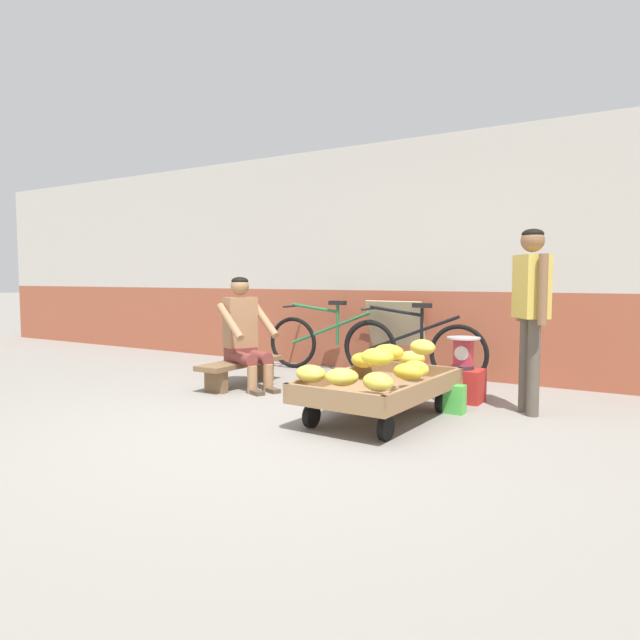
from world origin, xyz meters
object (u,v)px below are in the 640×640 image
object	(u,v)px
plastic_crate	(463,385)
customer_adult	(531,300)
low_bench	(241,367)
shopping_bag	(454,399)
banana_cart	(380,390)
sign_board	(397,337)
bicycle_far_left	(412,348)
vendor_seated	(244,333)
bicycle_near_left	(330,342)
weighing_scale	(463,352)

from	to	relation	value
plastic_crate	customer_adult	bearing A→B (deg)	-16.20
low_bench	shopping_bag	distance (m)	2.29
banana_cart	sign_board	bearing A→B (deg)	110.52
bicycle_far_left	shopping_bag	distance (m)	1.58
sign_board	bicycle_far_left	bearing A→B (deg)	-44.03
low_bench	sign_board	world-z (taller)	sign_board
vendor_seated	sign_board	xyz separation A→B (m)	(0.98, 1.62, -0.14)
sign_board	plastic_crate	bearing A→B (deg)	-43.97
vendor_seated	bicycle_near_left	bearing A→B (deg)	81.40
banana_cart	weighing_scale	distance (m)	1.08
customer_adult	banana_cart	bearing A→B (deg)	-139.76
sign_board	shopping_bag	xyz separation A→B (m)	(1.22, -1.59, -0.31)
customer_adult	shopping_bag	bearing A→B (deg)	-150.01
plastic_crate	bicycle_far_left	size ratio (longest dim) A/B	0.22
weighing_scale	customer_adult	bearing A→B (deg)	-16.10
bicycle_near_left	sign_board	distance (m)	0.82
banana_cart	plastic_crate	bearing A→B (deg)	70.34
plastic_crate	weighing_scale	bearing A→B (deg)	-90.00
banana_cart	customer_adult	size ratio (longest dim) A/B	0.96
vendor_seated	bicycle_far_left	world-z (taller)	vendor_seated
plastic_crate	bicycle_far_left	distance (m)	1.16
bicycle_near_left	shopping_bag	size ratio (longest dim) A/B	6.90
bicycle_far_left	bicycle_near_left	bearing A→B (deg)	176.98
plastic_crate	bicycle_near_left	distance (m)	2.11
customer_adult	sign_board	bearing A→B (deg)	143.89
low_bench	shopping_bag	xyz separation A→B (m)	(2.29, 0.00, -0.08)
banana_cart	low_bench	size ratio (longest dim) A/B	1.34
plastic_crate	bicycle_far_left	xyz separation A→B (m)	(-0.82, 0.79, 0.20)
plastic_crate	bicycle_near_left	size ratio (longest dim) A/B	0.22
low_bench	bicycle_near_left	bearing A→B (deg)	77.82
banana_cart	bicycle_near_left	world-z (taller)	bicycle_near_left
banana_cart	shopping_bag	size ratio (longest dim) A/B	6.14
sign_board	customer_adult	distance (m)	2.24
weighing_scale	bicycle_far_left	bearing A→B (deg)	136.01
bicycle_near_left	customer_adult	xyz separation A→B (m)	(2.53, -1.03, 0.60)
customer_adult	shopping_bag	distance (m)	1.04
sign_board	shopping_bag	bearing A→B (deg)	-52.42
weighing_scale	sign_board	xyz separation A→B (m)	(-1.14, 1.11, -0.02)
weighing_scale	bicycle_near_left	xyz separation A→B (m)	(-1.92, 0.85, -0.10)
bicycle_far_left	sign_board	xyz separation A→B (m)	(-0.32, 0.31, 0.08)
low_bench	sign_board	xyz separation A→B (m)	(1.06, 1.59, 0.23)
banana_cart	vendor_seated	xyz separation A→B (m)	(-1.77, 0.48, 0.33)
bicycle_far_left	weighing_scale	bearing A→B (deg)	-43.99
bicycle_near_left	bicycle_far_left	xyz separation A→B (m)	(1.10, -0.06, 0.00)
vendor_seated	sign_board	bearing A→B (deg)	58.83
sign_board	bicycle_near_left	bearing A→B (deg)	-161.81
low_bench	customer_adult	distance (m)	2.94
vendor_seated	weighing_scale	size ratio (longest dim) A/B	3.80
bicycle_far_left	sign_board	size ratio (longest dim) A/B	1.91
plastic_crate	sign_board	xyz separation A→B (m)	(-1.14, 1.10, 0.28)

